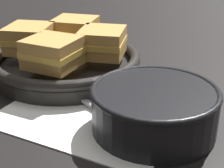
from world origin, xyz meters
TOP-DOWN VIEW (x-y plane):
  - ground_plane at (0.00, 0.00)m, footprint 4.00×4.00m
  - napkin at (-0.02, -0.01)m, footprint 0.27×0.24m
  - soup_bowl at (0.07, -0.02)m, footprint 0.17×0.17m
  - spoon at (0.02, -0.02)m, footprint 0.16×0.10m
  - skillet at (-0.12, 0.10)m, footprint 0.26×0.26m
  - sandwich_near_left at (-0.05, 0.12)m, footprint 0.09×0.09m
  - sandwich_near_right at (-0.13, 0.17)m, footprint 0.09×0.08m
  - sandwich_far_left at (-0.18, 0.09)m, footprint 0.09×0.09m
  - sandwich_far_right at (-0.11, 0.04)m, footprint 0.09×0.08m

SIDE VIEW (x-z plane):
  - ground_plane at x=0.00m, z-range 0.00..0.00m
  - napkin at x=-0.02m, z-range 0.00..0.00m
  - spoon at x=0.02m, z-range 0.00..0.01m
  - skillet at x=-0.12m, z-range 0.00..0.04m
  - soup_bowl at x=0.07m, z-range 0.00..0.06m
  - sandwich_near_left at x=-0.05m, z-range 0.04..0.09m
  - sandwich_near_right at x=-0.13m, z-range 0.04..0.09m
  - sandwich_far_left at x=-0.18m, z-range 0.04..0.09m
  - sandwich_far_right at x=-0.11m, z-range 0.04..0.09m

